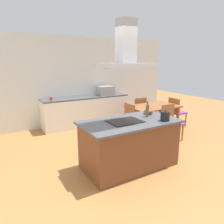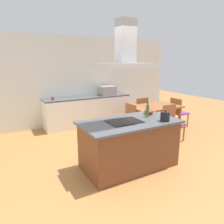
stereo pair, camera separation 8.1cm
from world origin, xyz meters
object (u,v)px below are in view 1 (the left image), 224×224
object	(u,v)px
cooktop	(125,121)
olive_oil_bottle	(147,110)
dining_table	(153,109)
coffee_mug_red	(51,99)
chair_at_right_end	(176,110)
chair_at_left_end	(126,119)
mixing_bowl	(148,111)
tea_kettle	(165,116)
range_hood	(126,52)
countertop_microwave	(105,91)
chair_facing_island	(170,120)
chair_facing_back_wall	(138,110)

from	to	relation	value
cooktop	olive_oil_bottle	world-z (taller)	olive_oil_bottle
dining_table	coffee_mug_red	bearing A→B (deg)	148.78
chair_at_right_end	chair_at_left_end	bearing A→B (deg)	180.00
cooktop	mixing_bowl	size ratio (longest dim) A/B	3.07
tea_kettle	chair_at_right_end	bearing A→B (deg)	38.01
dining_table	range_hood	distance (m)	2.69
mixing_bowl	range_hood	distance (m)	1.39
coffee_mug_red	dining_table	world-z (taller)	coffee_mug_red
cooktop	chair_at_left_end	distance (m)	1.67
dining_table	olive_oil_bottle	bearing A→B (deg)	-135.56
countertop_microwave	dining_table	size ratio (longest dim) A/B	0.36
mixing_bowl	chair_at_left_end	size ratio (longest dim) A/B	0.22
cooktop	dining_table	distance (m)	2.29
cooktop	countertop_microwave	distance (m)	3.12
tea_kettle	cooktop	bearing A→B (deg)	155.23
tea_kettle	chair_facing_island	distance (m)	1.60
range_hood	coffee_mug_red	bearing A→B (deg)	101.75
countertop_microwave	chair_facing_island	bearing A→B (deg)	-73.28
mixing_bowl	chair_facing_island	distance (m)	1.27
chair_facing_back_wall	chair_at_right_end	xyz separation A→B (m)	(0.92, -0.67, 0.00)
chair_at_right_end	range_hood	size ratio (longest dim) A/B	0.99
olive_oil_bottle	chair_facing_back_wall	distance (m)	2.36
mixing_bowl	coffee_mug_red	bearing A→B (deg)	117.33
cooktop	chair_facing_island	size ratio (longest dim) A/B	0.67
tea_kettle	chair_facing_island	size ratio (longest dim) A/B	0.25
cooktop	dining_table	world-z (taller)	cooktop
olive_oil_bottle	mixing_bowl	size ratio (longest dim) A/B	1.50
dining_table	chair_facing_back_wall	world-z (taller)	chair_facing_back_wall
cooktop	chair_facing_back_wall	bearing A→B (deg)	46.99
olive_oil_bottle	range_hood	bearing A→B (deg)	-172.59
dining_table	countertop_microwave	bearing A→B (deg)	113.21
coffee_mug_red	dining_table	size ratio (longest dim) A/B	0.06
tea_kettle	coffee_mug_red	bearing A→B (deg)	112.02
tea_kettle	chair_facing_back_wall	distance (m)	2.63
dining_table	chair_facing_back_wall	bearing A→B (deg)	90.00
coffee_mug_red	chair_at_right_end	distance (m)	3.69
tea_kettle	chair_facing_island	world-z (taller)	tea_kettle
chair_facing_island	chair_at_right_end	distance (m)	1.13
chair_facing_back_wall	range_hood	xyz separation A→B (m)	(-1.86, -1.99, 1.59)
dining_table	chair_at_right_end	distance (m)	0.93
tea_kettle	dining_table	world-z (taller)	tea_kettle
mixing_bowl	dining_table	bearing A→B (deg)	44.54
olive_oil_bottle	chair_at_right_end	world-z (taller)	olive_oil_bottle
mixing_bowl	range_hood	size ratio (longest dim) A/B	0.22
dining_table	chair_at_right_end	xyz separation A→B (m)	(0.92, -0.00, -0.16)
chair_facing_back_wall	coffee_mug_red	bearing A→B (deg)	161.56
chair_facing_island	range_hood	size ratio (longest dim) A/B	0.99
chair_facing_back_wall	chair_at_right_end	world-z (taller)	same
tea_kettle	chair_facing_back_wall	world-z (taller)	tea_kettle
countertop_microwave	chair_facing_island	xyz separation A→B (m)	(0.67, -2.22, -0.53)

